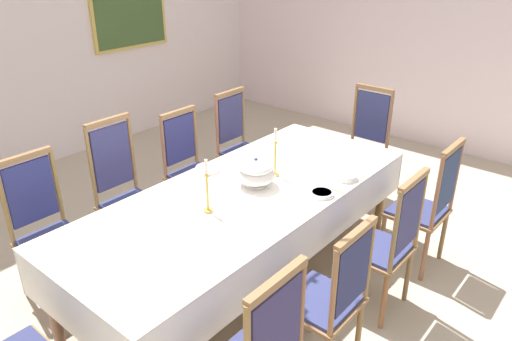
{
  "coord_description": "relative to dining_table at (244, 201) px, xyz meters",
  "views": [
    {
      "loc": [
        -2.36,
        -1.91,
        2.42
      ],
      "look_at": [
        0.17,
        0.21,
        0.87
      ],
      "focal_mm": 34.07,
      "sensor_mm": 36.0,
      "label": 1
    }
  ],
  "objects": [
    {
      "name": "chair_south_c",
      "position": [
        0.37,
        -0.98,
        -0.13
      ],
      "size": [
        0.44,
        0.42,
        1.09
      ],
      "color": "olive",
      "rests_on": "ground"
    },
    {
      "name": "spoon_primary",
      "position": [
        0.79,
        -0.43,
        0.08
      ],
      "size": [
        0.03,
        0.18,
        0.01
      ],
      "rotation": [
        0.0,
        0.0,
        0.04
      ],
      "color": "gold",
      "rests_on": "tablecloth"
    },
    {
      "name": "tablecloth",
      "position": [
        0.0,
        0.0,
        -0.01
      ],
      "size": [
        2.87,
        1.17,
        0.35
      ],
      "color": "white",
      "rests_on": "dining_table"
    },
    {
      "name": "chair_north_b",
      "position": [
        -0.36,
        0.99,
        -0.1
      ],
      "size": [
        0.44,
        0.42,
        1.18
      ],
      "rotation": [
        0.0,
        0.0,
        3.14
      ],
      "color": "brown",
      "rests_on": "ground"
    },
    {
      "name": "candlestick_west",
      "position": [
        -0.37,
        0.0,
        0.23
      ],
      "size": [
        0.07,
        0.07,
        0.39
      ],
      "color": "gold",
      "rests_on": "tablecloth"
    },
    {
      "name": "chair_north_d",
      "position": [
        1.05,
        0.98,
        -0.13
      ],
      "size": [
        0.44,
        0.42,
        1.09
      ],
      "rotation": [
        0.0,
        0.0,
        3.14
      ],
      "color": "olive",
      "rests_on": "ground"
    },
    {
      "name": "chair_south_d",
      "position": [
        1.05,
        -0.98,
        -0.13
      ],
      "size": [
        0.44,
        0.42,
        1.09
      ],
      "color": "#8B6143",
      "rests_on": "ground"
    },
    {
      "name": "chair_north_a",
      "position": [
        -1.04,
        0.98,
        -0.13
      ],
      "size": [
        0.44,
        0.42,
        1.1
      ],
      "rotation": [
        0.0,
        0.0,
        3.14
      ],
      "color": "olive",
      "rests_on": "ground"
    },
    {
      "name": "ground",
      "position": [
        0.0,
        -0.18,
        -0.71
      ],
      "size": [
        7.3,
        6.94,
        0.04
      ],
      "primitive_type": "cube",
      "color": "#B6A996"
    },
    {
      "name": "spoon_secondary",
      "position": [
        0.43,
        -0.44,
        0.08
      ],
      "size": [
        0.04,
        0.18,
        0.01
      ],
      "rotation": [
        0.0,
        0.0,
        0.15
      ],
      "color": "gold",
      "rests_on": "tablecloth"
    },
    {
      "name": "framed_painting",
      "position": [
        1.53,
        3.27,
        1.01
      ],
      "size": [
        1.12,
        0.05,
        1.07
      ],
      "color": "#D1B251"
    },
    {
      "name": "soup_tureen",
      "position": [
        0.14,
        -0.0,
        0.18
      ],
      "size": [
        0.29,
        0.29,
        0.23
      ],
      "color": "silver",
      "rests_on": "tablecloth"
    },
    {
      "name": "bowl_near_right",
      "position": [
        0.32,
        -0.47,
        0.09
      ],
      "size": [
        0.17,
        0.17,
        0.03
      ],
      "color": "silver",
      "rests_on": "tablecloth"
    },
    {
      "name": "chair_head_east",
      "position": [
        1.84,
        0.0,
        -0.11
      ],
      "size": [
        0.42,
        0.44,
        1.14
      ],
      "rotation": [
        0.0,
        0.0,
        1.57
      ],
      "color": "olive",
      "rests_on": "ground"
    },
    {
      "name": "bowl_near_left",
      "position": [
        0.67,
        -0.46,
        0.1
      ],
      "size": [
        0.18,
        0.18,
        0.05
      ],
      "color": "silver",
      "rests_on": "tablecloth"
    },
    {
      "name": "candlestick_east",
      "position": [
        0.37,
        0.0,
        0.23
      ],
      "size": [
        0.07,
        0.07,
        0.39
      ],
      "color": "gold",
      "rests_on": "tablecloth"
    },
    {
      "name": "right_wall",
      "position": [
        3.69,
        -0.18,
        1.07
      ],
      "size": [
        0.08,
        6.94,
        3.51
      ],
      "primitive_type": "cube",
      "color": "silver",
      "rests_on": "ground"
    },
    {
      "name": "chair_south_b",
      "position": [
        -0.36,
        -0.98,
        -0.14
      ],
      "size": [
        0.44,
        0.42,
        1.05
      ],
      "color": "#8F5A41",
      "rests_on": "ground"
    },
    {
      "name": "chair_north_c",
      "position": [
        0.37,
        0.98,
        -0.14
      ],
      "size": [
        0.44,
        0.42,
        1.07
      ],
      "rotation": [
        0.0,
        0.0,
        3.14
      ],
      "color": "#876049",
      "rests_on": "ground"
    },
    {
      "name": "bowl_far_left",
      "position": [
        0.08,
        0.46,
        0.09
      ],
      "size": [
        0.19,
        0.19,
        0.04
      ],
      "color": "silver",
      "rests_on": "tablecloth"
    },
    {
      "name": "back_wall",
      "position": [
        0.0,
        3.33,
        1.07
      ],
      "size": [
        7.3,
        0.08,
        3.51
      ],
      "primitive_type": "cube",
      "color": "silver",
      "rests_on": "ground"
    },
    {
      "name": "dining_table",
      "position": [
        0.0,
        0.0,
        0.0
      ],
      "size": [
        2.85,
        1.15,
        0.76
      ],
      "color": "#915F35",
      "rests_on": "ground"
    }
  ]
}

